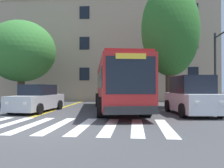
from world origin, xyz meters
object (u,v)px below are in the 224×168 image
car_white_far_lane (191,96)px  street_tree_curbside_small (21,52)px  traffic_light_near_corner (222,55)px  street_tree_curbside_large (170,30)px  car_silver_near_lane (38,99)px  city_bus (117,84)px

car_white_far_lane → street_tree_curbside_small: street_tree_curbside_small is taller
traffic_light_near_corner → street_tree_curbside_large: street_tree_curbside_large is taller
traffic_light_near_corner → street_tree_curbside_small: size_ratio=0.64×
car_silver_near_lane → traffic_light_near_corner: (12.34, 1.35, 2.98)m
car_white_far_lane → traffic_light_near_corner: bearing=39.3°
car_silver_near_lane → street_tree_curbside_small: bearing=126.8°
traffic_light_near_corner → car_white_far_lane: bearing=-140.7°
city_bus → street_tree_curbside_small: 9.81m
traffic_light_near_corner → car_silver_near_lane: bearing=-173.8°
city_bus → street_tree_curbside_large: (4.08, 2.09, 4.20)m
car_silver_near_lane → traffic_light_near_corner: size_ratio=0.88×
car_silver_near_lane → car_white_far_lane: bearing=-5.1°
car_silver_near_lane → city_bus: bearing=12.9°
car_silver_near_lane → street_tree_curbside_small: (-3.52, 4.71, 3.94)m
traffic_light_near_corner → street_tree_curbside_small: bearing=168.0°
city_bus → car_white_far_lane: size_ratio=2.51×
street_tree_curbside_large → street_tree_curbside_small: bearing=173.5°
car_silver_near_lane → street_tree_curbside_large: (9.24, 3.26, 5.22)m
city_bus → car_white_far_lane: city_bus is taller
street_tree_curbside_small → traffic_light_near_corner: bearing=-12.0°
car_silver_near_lane → car_white_far_lane: (9.65, -0.85, 0.25)m
car_silver_near_lane → car_white_far_lane: size_ratio=1.03×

